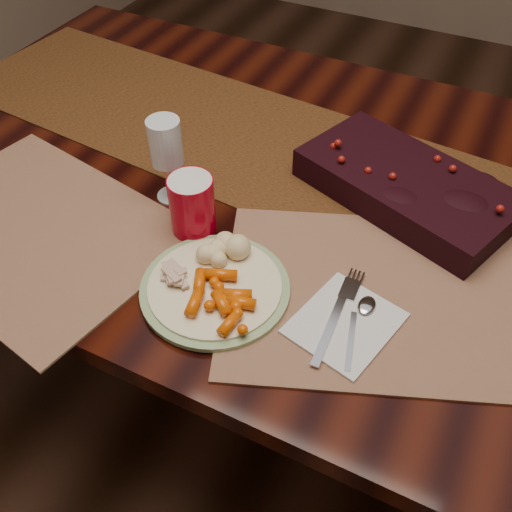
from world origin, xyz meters
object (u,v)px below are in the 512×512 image
at_px(dinner_plate, 215,288).
at_px(red_cup, 192,205).
at_px(baby_carrots, 219,294).
at_px(dining_table, 302,308).
at_px(placemat_main, 381,294).
at_px(centerpiece, 407,182).
at_px(wine_glass, 168,161).
at_px(mashed_potatoes, 222,247).
at_px(turkey_shreds, 174,274).
at_px(napkin, 345,323).

height_order(dinner_plate, red_cup, red_cup).
relative_size(dinner_plate, baby_carrots, 2.04).
height_order(dining_table, placemat_main, placemat_main).
relative_size(centerpiece, baby_carrots, 3.31).
bearing_deg(wine_glass, mashed_potatoes, -33.37).
bearing_deg(turkey_shreds, dining_table, 72.91).
xyz_separation_m(dining_table, wine_glass, (-0.23, -0.15, 0.46)).
relative_size(dining_table, dinner_plate, 7.55).
bearing_deg(placemat_main, turkey_shreds, -178.58).
distance_m(placemat_main, red_cup, 0.35).
bearing_deg(baby_carrots, red_cup, 133.05).
relative_size(placemat_main, baby_carrots, 4.27).
height_order(centerpiece, wine_glass, wine_glass).
relative_size(baby_carrots, turkey_shreds, 1.77).
distance_m(placemat_main, baby_carrots, 0.26).
bearing_deg(dining_table, dinner_plate, -96.78).
height_order(mashed_potatoes, napkin, mashed_potatoes).
distance_m(placemat_main, mashed_potatoes, 0.27).
bearing_deg(turkey_shreds, wine_glass, 123.28).
xyz_separation_m(placemat_main, red_cup, (-0.34, -0.00, 0.06)).
relative_size(baby_carrots, red_cup, 1.09).
distance_m(mashed_potatoes, red_cup, 0.10).
bearing_deg(baby_carrots, dinner_plate, 132.88).
relative_size(placemat_main, turkey_shreds, 7.54).
relative_size(dining_table, napkin, 11.59).
distance_m(dining_table, napkin, 0.51).
relative_size(turkey_shreds, wine_glass, 0.40).
bearing_deg(placemat_main, wine_glass, 150.56).
distance_m(baby_carrots, napkin, 0.20).
distance_m(placemat_main, dinner_plate, 0.26).
xyz_separation_m(placemat_main, dinner_plate, (-0.24, -0.11, 0.01)).
relative_size(placemat_main, mashed_potatoes, 6.65).
height_order(baby_carrots, mashed_potatoes, mashed_potatoes).
bearing_deg(dinner_plate, centerpiece, 60.11).
bearing_deg(centerpiece, dinner_plate, -119.89).
height_order(dining_table, turkey_shreds, turkey_shreds).
xyz_separation_m(placemat_main, napkin, (-0.03, -0.08, 0.00)).
bearing_deg(baby_carrots, centerpiece, 64.14).
bearing_deg(red_cup, wine_glass, 144.09).
bearing_deg(wine_glass, napkin, -20.02).
bearing_deg(centerpiece, dining_table, -167.63).
xyz_separation_m(dinner_plate, baby_carrots, (0.02, -0.02, 0.02)).
height_order(mashed_potatoes, turkey_shreds, mashed_potatoes).
distance_m(dinner_plate, turkey_shreds, 0.07).
height_order(dining_table, dinner_plate, dinner_plate).
bearing_deg(red_cup, centerpiece, 38.48).
bearing_deg(placemat_main, dining_table, 112.70).
distance_m(dining_table, placemat_main, 0.47).
bearing_deg(napkin, centerpiece, 104.80).
bearing_deg(centerpiece, turkey_shreds, -125.95).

